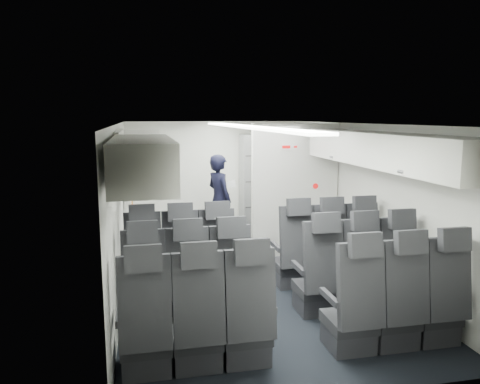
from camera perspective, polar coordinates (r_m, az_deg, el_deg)
name	(u,v)px	position (r m, az deg, el deg)	size (l,w,h in m)	color
cabin_shell	(246,198)	(6.48, 0.74, -0.78)	(3.41, 6.01, 2.16)	black
seat_row_front	(255,260)	(6.15, 1.83, -8.26)	(3.33, 0.56, 1.24)	#252628
seat_row_mid	(274,284)	(5.33, 4.19, -11.09)	(3.33, 0.56, 1.24)	#252628
seat_row_rear	(301,317)	(4.54, 7.47, -14.89)	(3.33, 0.56, 1.24)	#252628
overhead_bin_left_rear	(142,161)	(4.25, -11.83, 3.74)	(0.53, 1.80, 0.40)	silver
overhead_bin_left_front_open	(138,158)	(6.00, -12.30, 4.10)	(0.64, 1.70, 0.72)	#9E9E93
overhead_bin_right_rear	(425,155)	(5.09, 21.60, 4.18)	(0.53, 1.80, 0.40)	silver
overhead_bin_right_front	(350,145)	(6.62, 13.21, 5.60)	(0.53, 1.70, 0.40)	silver
bulkhead_partition	(295,191)	(7.52, 6.69, 0.17)	(1.40, 0.15, 2.13)	silver
galley_unit	(262,182)	(9.34, 2.73, 1.22)	(0.85, 0.52, 1.90)	#939399
boarding_door	(128,196)	(7.89, -13.51, -0.48)	(0.12, 1.27, 1.86)	silver
flight_attendant	(219,200)	(8.21, -2.53, -0.96)	(0.58, 0.38, 1.60)	black
carry_on_bag	(143,152)	(6.17, -11.75, 4.84)	(0.40, 0.28, 0.24)	black
papers	(230,184)	(8.15, -1.17, 0.92)	(0.18, 0.02, 0.13)	white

